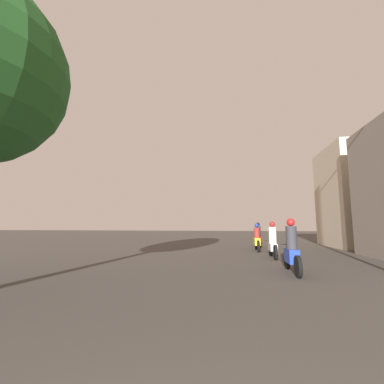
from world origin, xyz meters
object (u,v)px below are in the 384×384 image
(motorcycle_blue, at_px, (292,251))
(motorcycle_yellow, at_px, (257,240))
(building_right_far, at_px, (369,196))
(motorcycle_silver, at_px, (273,243))
(motorcycle_red, at_px, (258,237))

(motorcycle_blue, distance_m, motorcycle_yellow, 6.60)
(motorcycle_yellow, distance_m, building_right_far, 8.69)
(motorcycle_silver, height_order, building_right_far, building_right_far)
(motorcycle_yellow, bearing_deg, motorcycle_blue, -95.67)
(motorcycle_red, distance_m, building_right_far, 7.73)
(motorcycle_silver, xyz_separation_m, building_right_far, (7.19, 6.36, 2.66))
(motorcycle_silver, relative_size, motorcycle_red, 1.01)
(motorcycle_blue, xyz_separation_m, motorcycle_yellow, (-0.40, 6.59, -0.05))
(motorcycle_blue, height_order, building_right_far, building_right_far)
(motorcycle_red, relative_size, building_right_far, 0.29)
(motorcycle_yellow, distance_m, motorcycle_red, 2.72)
(motorcycle_blue, height_order, motorcycle_red, motorcycle_blue)
(motorcycle_yellow, bearing_deg, motorcycle_red, 73.60)
(motorcycle_blue, xyz_separation_m, motorcycle_red, (-0.05, 9.28, -0.02))
(building_right_far, bearing_deg, motorcycle_blue, -125.91)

